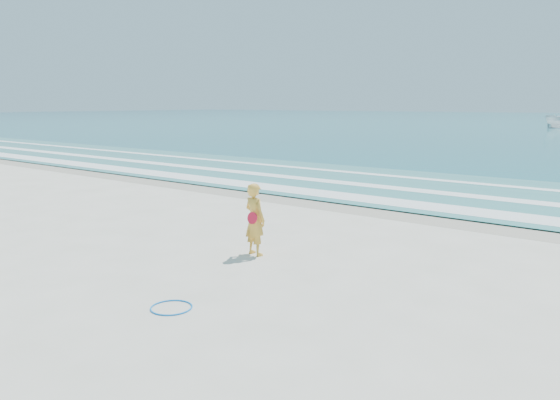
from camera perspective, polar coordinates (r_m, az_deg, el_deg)
The scene contains 8 objects.
ground at distance 11.49m, azimuth -13.78°, elevation -7.52°, with size 400.00×400.00×0.00m, color silver.
wet_sand at distance 18.26m, azimuth 8.95°, elevation -0.81°, with size 400.00×2.40×0.00m, color #B2A893.
shallow at distance 22.69m, azimuth 15.14°, elevation 1.20°, with size 400.00×10.00×0.01m, color #59B7AD.
foam_near at distance 19.38m, azimuth 10.84°, elevation -0.09°, with size 400.00×1.40×0.01m, color white.
foam_mid at distance 21.96m, azimuth 14.32°, elevation 0.97°, with size 400.00×0.90×0.01m, color white.
foam_far at distance 24.99m, azimuth 17.40°, elevation 1.89°, with size 400.00×0.60×0.01m, color white.
hoop at distance 9.57m, azimuth -11.28°, elevation -10.96°, with size 0.71×0.71×0.03m, color #0C78DA.
woman at distance 12.35m, azimuth -2.65°, elevation -2.03°, with size 0.67×0.50×1.65m.
Camera 1 is at (8.69, -6.69, 3.42)m, focal length 35.00 mm.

